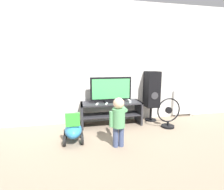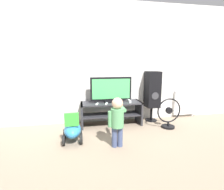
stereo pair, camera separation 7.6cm
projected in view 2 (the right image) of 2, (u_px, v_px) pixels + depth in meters
The scene contains 12 objects.
ground_plane at pixel (113, 128), 3.56m from camera, with size 16.00×16.00×0.00m, color gray.
wall_back at pixel (109, 63), 3.82m from camera, with size 10.00×0.06×2.60m.
tv_stand at pixel (111, 110), 3.71m from camera, with size 1.27×0.44×0.49m.
television at pixel (111, 90), 3.65m from camera, with size 0.86×0.20×0.53m.
game_console at pixel (129, 101), 3.67m from camera, with size 0.04×0.19×0.05m.
remote_primary at pixel (97, 104), 3.48m from camera, with size 0.08×0.13×0.03m.
remote_secondary at pixel (107, 104), 3.51m from camera, with size 0.07×0.13×0.03m.
child at pixel (117, 118), 2.71m from camera, with size 0.30×0.45×0.79m.
speaker_tower at pixel (152, 90), 3.90m from camera, with size 0.29×0.33×1.13m.
floor_fan at pixel (169, 115), 3.54m from camera, with size 0.51×0.26×0.62m.
ride_on_toy at pixel (72, 130), 2.93m from camera, with size 0.32×0.50×0.54m.
radiator at pixel (185, 103), 4.28m from camera, with size 0.59×0.08×0.65m.
Camera 2 is at (-0.67, -3.31, 1.32)m, focal length 28.00 mm.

